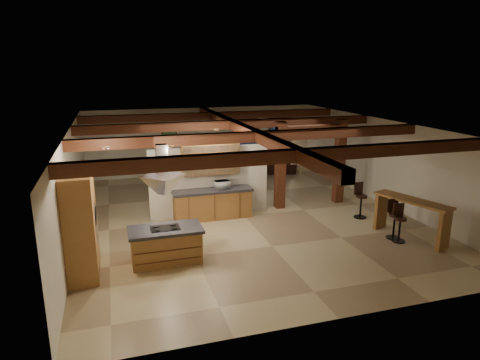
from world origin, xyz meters
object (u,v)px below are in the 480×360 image
Objects in this scene: kitchen_island at (166,245)px; sofa at (270,165)px; dining_table at (219,185)px; bar_counter at (411,212)px.

kitchen_island is 0.79× the size of sofa.
dining_table is 0.76× the size of bar_counter.
kitchen_island is at bearing 175.86° from bar_counter.
sofa is at bearing 96.82° from bar_counter.
kitchen_island is 5.94m from dining_table.
dining_table is at bearing 54.16° from sofa.
sofa is at bearing 26.78° from dining_table.
kitchen_island reaches higher than sofa.
dining_table is 7.03m from bar_counter.
bar_counter is at bearing -68.33° from dining_table.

